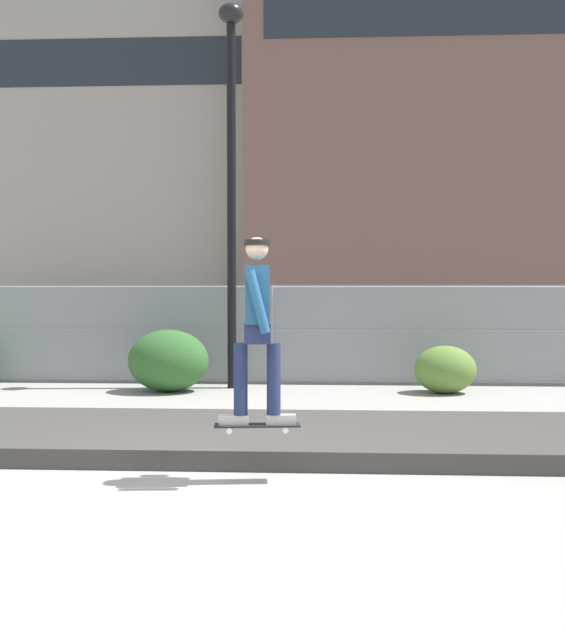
{
  "coord_description": "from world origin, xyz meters",
  "views": [
    {
      "loc": [
        0.98,
        -6.61,
        1.84
      ],
      "look_at": [
        0.34,
        4.99,
        1.31
      ],
      "focal_mm": 42.86,
      "sensor_mm": 36.0,
      "label": 1
    }
  ],
  "objects_px": {
    "parked_car_mid": "(371,331)",
    "shrub_right": "(445,370)",
    "skateboard": "(257,426)",
    "street_lamp": "(231,150)",
    "shrub_center": "(168,361)",
    "parked_car_near": "(96,330)",
    "skater": "(257,319)"
  },
  "relations": [
    {
      "from": "skater",
      "to": "parked_car_mid",
      "type": "bearing_deg",
      "value": 80.47
    },
    {
      "from": "skateboard",
      "to": "parked_car_near",
      "type": "height_order",
      "value": "parked_car_near"
    },
    {
      "from": "parked_car_near",
      "to": "shrub_center",
      "type": "distance_m",
      "value": 4.54
    },
    {
      "from": "shrub_center",
      "to": "shrub_right",
      "type": "xyz_separation_m",
      "value": [
        4.75,
        0.06,
        -0.13
      ]
    },
    {
      "from": "skater",
      "to": "skateboard",
      "type": "bearing_deg",
      "value": -135.0
    },
    {
      "from": "shrub_right",
      "to": "shrub_center",
      "type": "bearing_deg",
      "value": -179.3
    },
    {
      "from": "parked_car_near",
      "to": "shrub_right",
      "type": "relative_size",
      "value": 4.28
    },
    {
      "from": "skater",
      "to": "shrub_center",
      "type": "xyz_separation_m",
      "value": [
        -2.07,
        5.97,
        -0.99
      ]
    },
    {
      "from": "skater",
      "to": "street_lamp",
      "type": "relative_size",
      "value": 0.26
    },
    {
      "from": "street_lamp",
      "to": "shrub_right",
      "type": "distance_m",
      "value": 5.35
    },
    {
      "from": "parked_car_near",
      "to": "parked_car_mid",
      "type": "height_order",
      "value": "same"
    },
    {
      "from": "street_lamp",
      "to": "skateboard",
      "type": "bearing_deg",
      "value": -81.0
    },
    {
      "from": "street_lamp",
      "to": "shrub_center",
      "type": "bearing_deg",
      "value": -152.42
    },
    {
      "from": "parked_car_mid",
      "to": "parked_car_near",
      "type": "bearing_deg",
      "value": 179.59
    },
    {
      "from": "parked_car_mid",
      "to": "shrub_right",
      "type": "bearing_deg",
      "value": -74.34
    },
    {
      "from": "skater",
      "to": "shrub_center",
      "type": "relative_size",
      "value": 1.25
    },
    {
      "from": "skater",
      "to": "parked_car_near",
      "type": "height_order",
      "value": "skater"
    },
    {
      "from": "parked_car_near",
      "to": "skateboard",
      "type": "bearing_deg",
      "value": -65.28
    },
    {
      "from": "shrub_center",
      "to": "shrub_right",
      "type": "distance_m",
      "value": 4.75
    },
    {
      "from": "skateboard",
      "to": "shrub_center",
      "type": "bearing_deg",
      "value": 109.15
    },
    {
      "from": "skateboard",
      "to": "shrub_right",
      "type": "bearing_deg",
      "value": 66.01
    },
    {
      "from": "parked_car_near",
      "to": "shrub_center",
      "type": "xyz_separation_m",
      "value": [
        2.43,
        -3.82,
        -0.3
      ]
    },
    {
      "from": "shrub_right",
      "to": "parked_car_mid",
      "type": "bearing_deg",
      "value": 105.66
    },
    {
      "from": "street_lamp",
      "to": "shrub_center",
      "type": "distance_m",
      "value": 3.87
    },
    {
      "from": "parked_car_mid",
      "to": "shrub_right",
      "type": "relative_size",
      "value": 4.25
    },
    {
      "from": "skateboard",
      "to": "parked_car_mid",
      "type": "distance_m",
      "value": 9.89
    },
    {
      "from": "street_lamp",
      "to": "parked_car_near",
      "type": "relative_size",
      "value": 1.51
    },
    {
      "from": "skateboard",
      "to": "skater",
      "type": "bearing_deg",
      "value": 45.0
    },
    {
      "from": "parked_car_mid",
      "to": "shrub_right",
      "type": "xyz_separation_m",
      "value": [
        1.04,
        -3.72,
        -0.43
      ]
    },
    {
      "from": "parked_car_near",
      "to": "shrub_center",
      "type": "relative_size",
      "value": 3.24
    },
    {
      "from": "skateboard",
      "to": "shrub_right",
      "type": "relative_size",
      "value": 0.78
    },
    {
      "from": "skater",
      "to": "shrub_right",
      "type": "distance_m",
      "value": 6.69
    }
  ]
}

